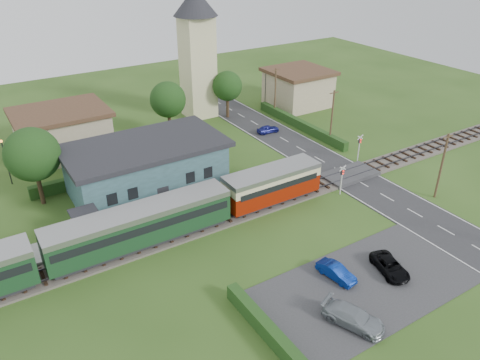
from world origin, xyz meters
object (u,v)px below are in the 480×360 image
church_tower (197,44)px  crossing_signal_near (342,176)px  equipment_hut (86,224)px  house_west (63,132)px  car_park_dark (390,266)px  car_park_blue (336,272)px  pedestrian_far (127,219)px  car_park_silver (353,317)px  car_on_road (268,129)px  house_east (298,87)px  train (104,236)px  crossing_signal_far (359,144)px  pedestrian_near (250,181)px  station_building (147,167)px

church_tower → crossing_signal_near: (1.40, -28.41, -8.08)m
equipment_hut → house_west: 20.05m
car_park_dark → car_park_blue: bearing=173.0°
house_west → pedestrian_far: house_west is taller
car_park_silver → car_on_road: bearing=42.6°
church_tower → house_east: size_ratio=2.00×
house_east → car_park_silver: 46.08m
train → crossing_signal_far: bearing=4.4°
car_park_blue → house_west: bearing=100.5°
house_east → crossing_signal_near: size_ratio=2.69×
crossing_signal_far → car_park_blue: size_ratio=0.98×
train → equipment_hut: bearing=100.6°
house_east → car_park_silver: bearing=-123.5°
train → car_park_dark: size_ratio=11.21×
equipment_hut → pedestrian_far: equipment_hut is taller
house_west → pedestrian_near: size_ratio=7.27×
crossing_signal_near → pedestrian_near: 9.43m
equipment_hut → pedestrian_far: bearing=-6.9°
station_building → pedestrian_far: 7.79m
crossing_signal_far → car_park_silver: 26.76m
car_park_silver → equipment_hut: bearing=100.8°
car_park_blue → pedestrian_near: size_ratio=2.26×
train → car_park_blue: (14.38, -12.08, -1.55)m
house_east → car_on_road: 12.77m
train → pedestrian_far: 4.10m
car_park_blue → equipment_hut: bearing=126.1°
crossing_signal_near → car_on_road: crossing_signal_near is taller
church_tower → house_west: 21.55m
station_building → car_park_dark: size_ratio=4.15×
equipment_hut → crossing_signal_far: crossing_signal_far is taller
crossing_signal_far → car_park_dark: bearing=-127.6°
train → crossing_signal_far: 31.09m
pedestrian_near → car_park_blue: bearing=71.9°
house_east → house_west: bearing=178.4°
station_building → house_east: bearing=23.4°
equipment_hut → car_park_blue: size_ratio=0.76×
equipment_hut → car_on_road: (27.54, 11.82, -1.18)m
church_tower → pedestrian_near: bearing=-105.2°
train → crossing_signal_far: size_ratio=13.18×
church_tower → car_park_silver: (-10.39, -42.40, -9.50)m
car_park_silver → pedestrian_near: pedestrian_near is taller
crossing_signal_far → crossing_signal_near: bearing=-146.3°
equipment_hut → house_east: size_ratio=0.29×
station_building → car_on_road: 20.56m
car_park_dark → pedestrian_near: (-2.31, 16.90, 0.58)m
train → car_on_road: bearing=29.1°
station_building → crossing_signal_near: size_ratio=4.88×
crossing_signal_near → car_park_silver: 18.36m
crossing_signal_near → car_park_dark: size_ratio=0.85×
house_east → car_park_dark: (-18.90, -35.81, -2.18)m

